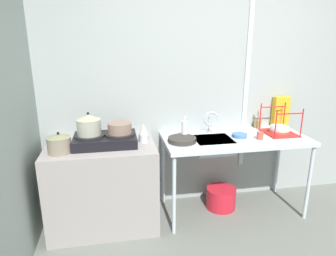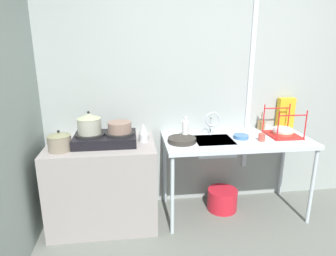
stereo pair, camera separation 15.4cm
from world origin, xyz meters
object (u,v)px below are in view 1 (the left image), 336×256
(percolator, at_px, (144,133))
(utensil_jar, at_px, (257,124))
(stove, at_px, (105,139))
(small_bowl_on_drainboard, at_px, (239,135))
(pot_on_left_burner, at_px, (89,125))
(bottle_by_sink, at_px, (185,129))
(bucket_on_floor, at_px, (221,198))
(faucet, at_px, (211,120))
(pot_on_right_burner, at_px, (120,128))
(pot_beside_stove, at_px, (59,144))
(frying_pan, at_px, (182,140))
(cereal_box, at_px, (281,112))
(dish_rack, at_px, (279,130))
(cup_by_rack, at_px, (260,136))
(sink_basin, at_px, (213,145))

(percolator, distance_m, utensil_jar, 1.33)
(stove, bearing_deg, small_bowl_on_drainboard, -0.50)
(pot_on_left_burner, height_order, bottle_by_sink, pot_on_left_burner)
(stove, height_order, bucket_on_floor, stove)
(faucet, distance_m, bottle_by_sink, 0.30)
(pot_on_right_burner, relative_size, pot_beside_stove, 1.07)
(frying_pan, height_order, bottle_by_sink, bottle_by_sink)
(utensil_jar, bearing_deg, stove, -170.68)
(cereal_box, bearing_deg, small_bowl_on_drainboard, -155.31)
(frying_pan, bearing_deg, bucket_on_floor, 13.58)
(frying_pan, xyz_separation_m, bottle_by_sink, (0.05, 0.11, 0.07))
(pot_on_right_burner, distance_m, percolator, 0.23)
(dish_rack, distance_m, cup_by_rack, 0.32)
(frying_pan, distance_m, dish_rack, 1.07)
(faucet, relative_size, cereal_box, 0.73)
(percolator, relative_size, cup_by_rack, 2.46)
(pot_on_left_burner, distance_m, pot_beside_stove, 0.31)
(cereal_box, bearing_deg, cup_by_rack, -138.99)
(small_bowl_on_drainboard, bearing_deg, utensil_jar, 40.35)
(pot_on_right_burner, height_order, small_bowl_on_drainboard, pot_on_right_burner)
(small_bowl_on_drainboard, distance_m, cereal_box, 0.69)
(bottle_by_sink, bearing_deg, small_bowl_on_drainboard, -7.55)
(pot_beside_stove, distance_m, small_bowl_on_drainboard, 1.72)
(pot_on_right_burner, relative_size, cereal_box, 0.64)
(bottle_by_sink, relative_size, bucket_on_floor, 0.70)
(pot_on_right_burner, bearing_deg, percolator, 3.93)
(stove, distance_m, utensil_jar, 1.69)
(pot_on_right_burner, height_order, pot_beside_stove, pot_on_right_burner)
(pot_beside_stove, xyz_separation_m, dish_rack, (2.17, 0.16, -0.04))
(dish_rack, xyz_separation_m, utensil_jar, (-0.12, 0.25, 0.00))
(pot_beside_stove, bearing_deg, small_bowl_on_drainboard, 4.29)
(frying_pan, xyz_separation_m, small_bowl_on_drainboard, (0.61, 0.04, -0.00))
(bottle_by_sink, bearing_deg, faucet, 10.66)
(stove, bearing_deg, pot_on_right_burner, 0.00)
(sink_basin, height_order, cereal_box, cereal_box)
(stove, height_order, dish_rack, dish_rack)
(cereal_box, xyz_separation_m, utensil_jar, (-0.27, -0.00, -0.12))
(pot_on_left_burner, bearing_deg, small_bowl_on_drainboard, -0.46)
(faucet, bearing_deg, cereal_box, 10.42)
(utensil_jar, bearing_deg, pot_on_right_burner, -169.85)
(pot_beside_stove, bearing_deg, faucet, 10.01)
(stove, distance_m, small_bowl_on_drainboard, 1.33)
(faucet, height_order, bottle_by_sink, faucet)
(pot_on_left_burner, height_order, dish_rack, pot_on_left_burner)
(pot_on_left_burner, xyz_separation_m, cup_by_rack, (1.64, -0.11, -0.17))
(pot_on_right_burner, bearing_deg, pot_on_left_burner, -180.00)
(stove, height_order, pot_on_right_burner, pot_on_right_burner)
(percolator, xyz_separation_m, dish_rack, (1.43, 0.01, -0.04))
(percolator, distance_m, bucket_on_floor, 1.16)
(dish_rack, bearing_deg, small_bowl_on_drainboard, -175.72)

